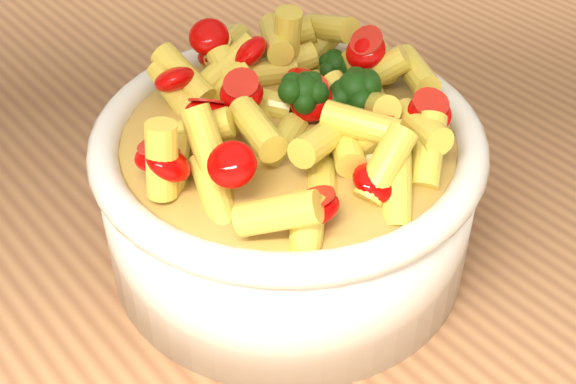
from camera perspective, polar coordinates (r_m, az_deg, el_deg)
table at (r=0.59m, az=-3.37°, el=-9.93°), size 1.20×0.80×0.90m
serving_bowl at (r=0.47m, az=0.00°, el=0.11°), size 0.22×0.22×0.10m
pasta_salad at (r=0.44m, az=0.00°, el=6.10°), size 0.18×0.18×0.04m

